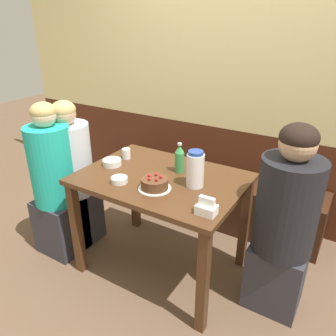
% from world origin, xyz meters
% --- Properties ---
extents(ground_plane, '(12.00, 12.00, 0.00)m').
position_xyz_m(ground_plane, '(0.00, 0.00, 0.00)').
color(ground_plane, brown).
extents(back_wall, '(4.80, 0.04, 2.50)m').
position_xyz_m(back_wall, '(0.00, 1.05, 1.25)').
color(back_wall, '#4C2314').
rests_on(back_wall, ground_plane).
extents(bench_seat, '(2.02, 0.38, 0.46)m').
position_xyz_m(bench_seat, '(0.00, 0.83, 0.23)').
color(bench_seat, '#381E11').
rests_on(bench_seat, ground_plane).
extents(dining_table, '(1.10, 0.79, 0.77)m').
position_xyz_m(dining_table, '(0.00, 0.00, 0.65)').
color(dining_table, '#4C2D19').
rests_on(dining_table, ground_plane).
extents(birthday_cake, '(0.21, 0.21, 0.09)m').
position_xyz_m(birthday_cake, '(0.06, -0.17, 0.81)').
color(birthday_cake, white).
rests_on(birthday_cake, dining_table).
extents(water_pitcher, '(0.11, 0.11, 0.24)m').
position_xyz_m(water_pitcher, '(0.25, 0.00, 0.89)').
color(water_pitcher, white).
rests_on(water_pitcher, dining_table).
extents(soju_bottle, '(0.07, 0.07, 0.21)m').
position_xyz_m(soju_bottle, '(0.06, 0.13, 0.87)').
color(soju_bottle, '#388E4C').
rests_on(soju_bottle, dining_table).
extents(napkin_holder, '(0.11, 0.08, 0.11)m').
position_xyz_m(napkin_holder, '(0.46, -0.26, 0.81)').
color(napkin_holder, white).
rests_on(napkin_holder, dining_table).
extents(bowl_soup_white, '(0.14, 0.14, 0.04)m').
position_xyz_m(bowl_soup_white, '(-0.41, -0.03, 0.79)').
color(bowl_soup_white, white).
rests_on(bowl_soup_white, dining_table).
extents(bowl_rice_small, '(0.11, 0.11, 0.04)m').
position_xyz_m(bowl_rice_small, '(-0.19, -0.21, 0.79)').
color(bowl_rice_small, white).
rests_on(bowl_rice_small, dining_table).
extents(glass_water_tall, '(0.06, 0.06, 0.08)m').
position_xyz_m(glass_water_tall, '(-0.40, 0.13, 0.81)').
color(glass_water_tall, silver).
rests_on(glass_water_tall, dining_table).
extents(person_teal_shirt, '(0.34, 0.32, 1.23)m').
position_xyz_m(person_teal_shirt, '(-0.81, -0.24, 0.58)').
color(person_teal_shirt, '#33333D').
rests_on(person_teal_shirt, ground_plane).
extents(person_pale_blue_shirt, '(0.36, 0.36, 1.25)m').
position_xyz_m(person_pale_blue_shirt, '(0.81, 0.10, 0.62)').
color(person_pale_blue_shirt, '#33333D').
rests_on(person_pale_blue_shirt, ground_plane).
extents(person_grey_tee, '(0.34, 0.34, 1.20)m').
position_xyz_m(person_grey_tee, '(-0.81, -0.06, 0.58)').
color(person_grey_tee, '#33333D').
rests_on(person_grey_tee, ground_plane).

